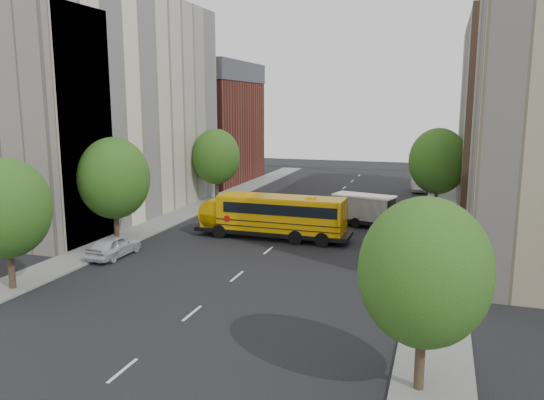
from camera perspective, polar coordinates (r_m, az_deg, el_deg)
The scene contains 21 objects.
ground at distance 39.41m, azimuth 0.50°, elevation -4.71°, with size 120.00×120.00×0.00m, color black.
sidewalk_left at distance 48.32m, azimuth -10.81°, elevation -2.01°, with size 3.00×80.00×0.12m, color slate.
sidewalk_right at distance 42.56m, azimuth 17.58°, elevation -3.99°, with size 3.00×80.00×0.12m, color slate.
lane_markings at distance 48.79m, azimuth 4.02°, elevation -1.80°, with size 0.15×64.00×0.01m, color silver.
building_left_cream at distance 51.53m, azimuth -17.10°, elevation 9.62°, with size 10.00×26.00×20.00m, color beige.
building_left_redbrick at distance 70.82m, azimuth -6.68°, elevation 7.22°, with size 10.00×15.00×13.00m, color maroon.
building_left_near at distance 43.35m, azimuth -24.98°, elevation 7.09°, with size 10.00×7.00×17.00m, color tan.
building_right_far at distance 56.73m, azimuth 24.87°, elevation 8.13°, with size 10.00×22.00×18.00m, color tan.
building_right_sidewall at distance 45.83m, azimuth 26.47°, elevation 7.72°, with size 10.10×0.30×18.00m, color brown.
street_tree_0 at distance 32.10m, azimuth -26.71°, elevation -0.79°, with size 4.80×4.80×7.41m.
street_tree_1 at distance 39.67m, azimuth -16.64°, elevation 2.25°, with size 5.12×5.12×7.90m.
street_tree_2 at distance 55.35m, azimuth -6.05°, elevation 4.66°, with size 4.99×4.99×7.71m.
street_tree_3 at distance 19.21m, azimuth 16.08°, elevation -7.51°, with size 4.61×4.61×7.11m.
street_tree_4 at distance 50.59m, azimuth 17.43°, elevation 4.00°, with size 5.25×5.25×8.10m.
street_tree_5 at distance 62.58m, azimuth 17.55°, elevation 4.77°, with size 4.86×4.86×7.51m.
school_bus at distance 40.54m, azimuth -0.09°, elevation -1.53°, with size 12.08×3.13×3.40m.
safari_truck at distance 45.46m, azimuth 9.33°, elevation -0.98°, with size 6.64×3.71×2.69m.
parked_car_0 at distance 37.44m, azimuth -16.64°, elevation -4.76°, with size 1.79×4.44×1.51m, color silver.
parked_car_1 at distance 53.53m, azimuth -4.54°, elevation -0.02°, with size 1.37×3.94×1.30m, color white.
parked_car_4 at distance 49.29m, azimuth 14.62°, elevation -1.11°, with size 1.75×4.36×1.48m, color #34435C.
parked_car_5 at distance 65.03m, azimuth 15.45°, elevation 1.57°, with size 1.62×4.64×1.53m, color #979692.
Camera 1 is at (11.38, -36.33, 10.19)m, focal length 35.00 mm.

